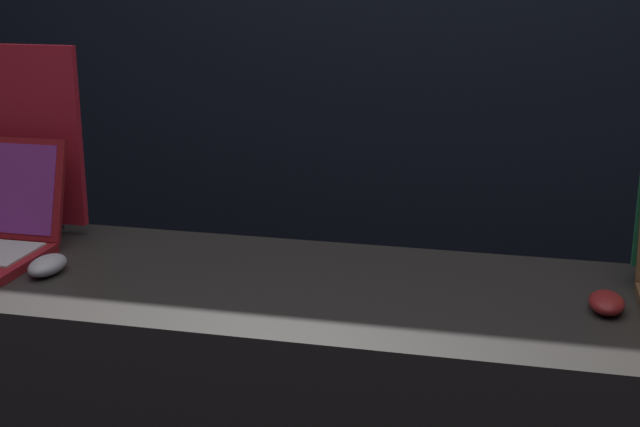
# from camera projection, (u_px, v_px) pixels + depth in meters

# --- Properties ---
(mouse_front) EXTENTS (0.07, 0.11, 0.04)m
(mouse_front) POSITION_uv_depth(u_px,v_px,m) (47.00, 265.00, 1.85)
(mouse_front) COLOR #B2B2B7
(mouse_front) RESTS_ON display_counter
(promo_stand_front) EXTENTS (0.36, 0.07, 0.44)m
(promo_stand_front) POSITION_uv_depth(u_px,v_px,m) (12.00, 143.00, 2.10)
(promo_stand_front) COLOR black
(promo_stand_front) RESTS_ON display_counter
(mouse_back) EXTENTS (0.07, 0.10, 0.04)m
(mouse_back) POSITION_uv_depth(u_px,v_px,m) (607.00, 303.00, 1.65)
(mouse_back) COLOR maroon
(mouse_back) RESTS_ON display_counter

